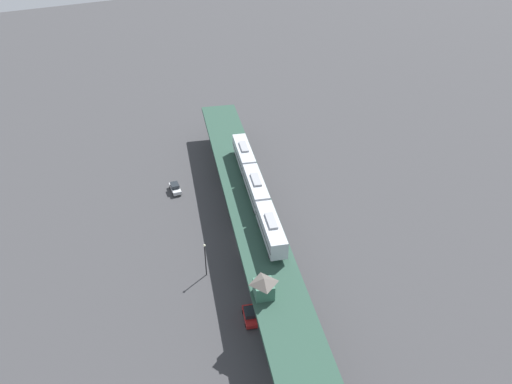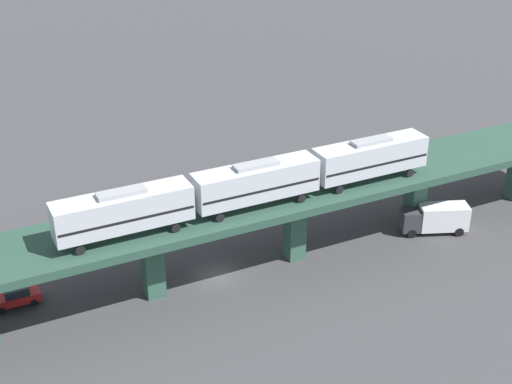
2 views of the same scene
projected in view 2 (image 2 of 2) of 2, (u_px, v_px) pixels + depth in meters
The scene contains 7 objects.
ground_plane at pixel (218, 277), 69.84m from camera, with size 400.00×400.00×0.00m, color #38383A.
elevated_viaduct at pixel (218, 217), 66.90m from camera, with size 32.06×91.02×7.71m.
subway_train at pixel (256, 182), 65.44m from camera, with size 12.39×36.65×4.45m.
street_car_silver at pixel (327, 176), 88.06m from camera, with size 2.28×4.55×1.89m.
street_car_red at pixel (16, 296), 65.39m from camera, with size 2.95×4.73×1.89m.
delivery_truck at pixel (435, 218), 76.87m from camera, with size 6.12×7.11×3.20m.
street_lamp at pixel (117, 213), 72.92m from camera, with size 0.44×0.44×6.94m.
Camera 2 is at (-46.36, 35.82, 39.09)m, focal length 50.00 mm.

